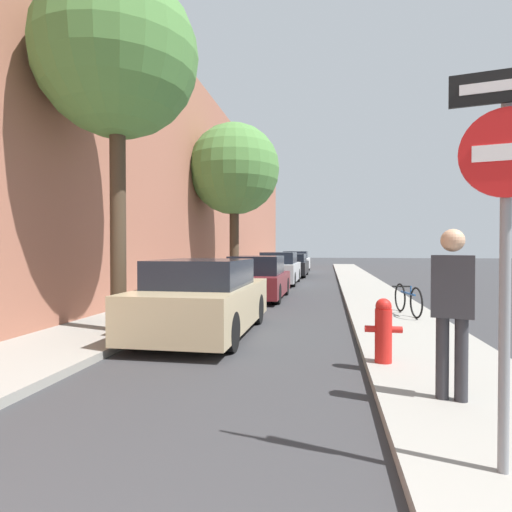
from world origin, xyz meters
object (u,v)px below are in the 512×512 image
object	(u,v)px
parked_car_maroon	(258,279)
parked_car_white	(296,262)
fire_hydrant	(383,329)
street_tree_near	(117,58)
parked_car_silver	(280,269)
parked_car_champagne	(204,299)
street_tree_far	(234,170)
traffic_sign_post	(507,208)
parked_car_black	(291,265)
pedestrian	(452,302)
bicycle	(408,299)

from	to	relation	value
parked_car_maroon	parked_car_white	distance (m)	16.72
fire_hydrant	street_tree_near	bearing A→B (deg)	162.87
parked_car_silver	fire_hydrant	xyz separation A→B (m)	(2.96, -13.41, -0.14)
parked_car_champagne	street_tree_near	xyz separation A→B (m)	(-1.53, -0.45, 4.49)
street_tree_far	traffic_sign_post	distance (m)	14.80
parked_car_white	traffic_sign_post	size ratio (longest dim) A/B	1.60
parked_car_black	fire_hydrant	size ratio (longest dim) A/B	5.30
parked_car_black	parked_car_maroon	bearing A→B (deg)	-90.46
parked_car_black	street_tree_near	size ratio (longest dim) A/B	0.69
parked_car_white	fire_hydrant	bearing A→B (deg)	-82.90
parked_car_silver	parked_car_black	world-z (taller)	parked_car_silver
parked_car_maroon	pedestrian	xyz separation A→B (m)	(3.50, -8.90, 0.46)
traffic_sign_post	parked_car_silver	bearing A→B (deg)	113.28
parked_car_white	street_tree_far	xyz separation A→B (m)	(-1.53, -13.42, 4.19)
parked_car_silver	street_tree_near	world-z (taller)	street_tree_near
parked_car_champagne	bicycle	world-z (taller)	parked_car_champagne
parked_car_silver	traffic_sign_post	xyz separation A→B (m)	(3.41, -16.12, 1.22)
street_tree_far	traffic_sign_post	bearing A→B (deg)	-69.85
fire_hydrant	parked_car_black	bearing A→B (deg)	98.76
pedestrian	bicycle	distance (m)	5.63
parked_car_white	street_tree_near	distance (m)	23.39
traffic_sign_post	bicycle	bearing A→B (deg)	96.12
parked_car_maroon	street_tree_near	bearing A→B (deg)	-104.43
bicycle	pedestrian	bearing A→B (deg)	-106.40
parked_car_maroon	fire_hydrant	distance (m)	8.17
parked_car_champagne	parked_car_white	distance (m)	22.45
bicycle	parked_car_silver	bearing A→B (deg)	103.42
parked_car_champagne	parked_car_maroon	world-z (taller)	parked_car_champagne
traffic_sign_post	fire_hydrant	bearing A→B (deg)	110.61
parked_car_white	traffic_sign_post	xyz separation A→B (m)	(3.47, -27.03, 1.22)
street_tree_far	traffic_sign_post	xyz separation A→B (m)	(4.99, -13.61, -2.96)
bicycle	traffic_sign_post	bearing A→B (deg)	-105.66
parked_car_champagne	pedestrian	bearing A→B (deg)	-41.64
parked_car_silver	fire_hydrant	distance (m)	13.73
parked_car_white	bicycle	distance (m)	20.47
street_tree_near	street_tree_far	world-z (taller)	street_tree_far
street_tree_near	pedestrian	bearing A→B (deg)	-28.11
street_tree_far	parked_car_silver	bearing A→B (deg)	57.65
parked_car_white	pedestrian	bearing A→B (deg)	-82.16
street_tree_far	bicycle	size ratio (longest dim) A/B	4.02
street_tree_near	traffic_sign_post	world-z (taller)	street_tree_near
parked_car_champagne	street_tree_far	bearing A→B (deg)	99.32
street_tree_near	bicycle	world-z (taller)	street_tree_near
street_tree_far	pedestrian	distance (m)	13.74
parked_car_maroon	parked_car_white	xyz separation A→B (m)	(-0.02, 16.72, 0.04)
pedestrian	traffic_sign_post	bearing A→B (deg)	102.82
fire_hydrant	bicycle	bearing A→B (deg)	75.75
street_tree_far	pedestrian	xyz separation A→B (m)	(5.05, -12.20, -3.77)
parked_car_champagne	parked_car_silver	bearing A→B (deg)	89.47
bicycle	parked_car_white	bearing A→B (deg)	91.15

